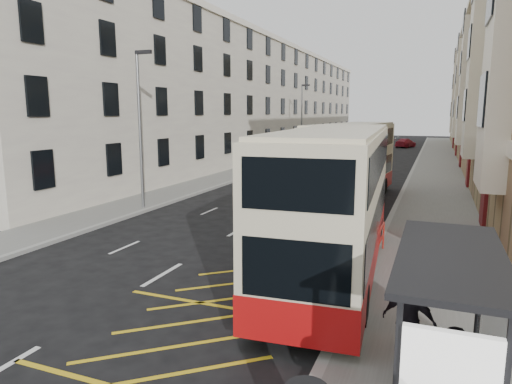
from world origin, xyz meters
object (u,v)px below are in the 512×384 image
at_px(bus_shelter, 459,305).
at_px(car_red, 405,143).
at_px(street_lamp_near, 140,121).
at_px(pedestrian_far, 409,321).
at_px(car_dark, 354,139).
at_px(white_van, 305,154).
at_px(double_decker_front, 336,201).
at_px(car_silver, 352,146).
at_px(double_decker_rear, 352,163).
at_px(street_lamp_far, 302,117).

distance_m(bus_shelter, car_red, 63.92).
bearing_deg(bus_shelter, street_lamp_near, 139.86).
distance_m(street_lamp_near, pedestrian_far, 18.03).
bearing_deg(pedestrian_far, car_dark, -64.37).
relative_size(white_van, car_red, 1.21).
height_order(double_decker_front, pedestrian_far, double_decker_front).
bearing_deg(white_van, double_decker_front, -93.40).
relative_size(double_decker_front, car_silver, 2.76).
distance_m(pedestrian_far, car_dark, 70.01).
height_order(double_decker_front, white_van, double_decker_front).
bearing_deg(car_red, bus_shelter, 112.51).
xyz_separation_m(double_decker_front, car_silver, (-7.73, 47.23, -1.62)).
bearing_deg(car_silver, double_decker_rear, -90.32).
bearing_deg(street_lamp_near, white_van, 87.58).
relative_size(double_decker_rear, pedestrian_far, 6.27).
xyz_separation_m(bus_shelter, double_decker_front, (-3.34, 6.71, 0.21)).
xyz_separation_m(pedestrian_far, car_red, (-4.11, 62.21, -0.41)).
bearing_deg(car_dark, double_decker_front, -99.46).
bearing_deg(white_van, street_lamp_near, -113.03).
height_order(bus_shelter, street_lamp_near, street_lamp_near).
bearing_deg(white_van, double_decker_rear, -88.29).
xyz_separation_m(pedestrian_far, car_silver, (-10.32, 52.43, -0.34)).
xyz_separation_m(bus_shelter, car_silver, (-11.08, 53.94, -1.41)).
height_order(bus_shelter, street_lamp_far, street_lamp_far).
bearing_deg(street_lamp_near, street_lamp_far, 90.00).
relative_size(street_lamp_far, white_van, 1.48).
height_order(street_lamp_near, double_decker_rear, street_lamp_near).
bearing_deg(pedestrian_far, car_silver, -63.75).
distance_m(car_silver, car_dark, 16.59).
relative_size(bus_shelter, double_decker_rear, 0.37).
height_order(white_van, car_silver, white_van).
height_order(car_dark, car_red, car_dark).
xyz_separation_m(bus_shelter, double_decker_rear, (-4.94, 18.66, 0.14)).
bearing_deg(street_lamp_near, car_silver, 85.03).
bearing_deg(white_van, bus_shelter, -91.74).
xyz_separation_m(double_decker_rear, car_silver, (-6.14, 35.28, -1.56)).
distance_m(street_lamp_far, double_decker_rear, 25.76).
relative_size(bus_shelter, double_decker_front, 0.36).
height_order(double_decker_rear, white_van, double_decker_rear).
distance_m(double_decker_front, white_van, 34.49).
bearing_deg(double_decker_rear, bus_shelter, -70.05).
bearing_deg(pedestrian_far, street_lamp_far, -56.07).
distance_m(white_van, car_silver, 14.53).
bearing_deg(double_decker_front, white_van, 103.23).
xyz_separation_m(bus_shelter, car_dark, (-13.54, 70.35, -1.46)).
distance_m(street_lamp_far, car_red, 23.82).
distance_m(double_decker_front, pedestrian_far, 5.94).
xyz_separation_m(bus_shelter, pedestrian_far, (-0.76, 1.51, -1.08)).
relative_size(white_van, car_silver, 1.27).
relative_size(double_decker_front, white_van, 2.17).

